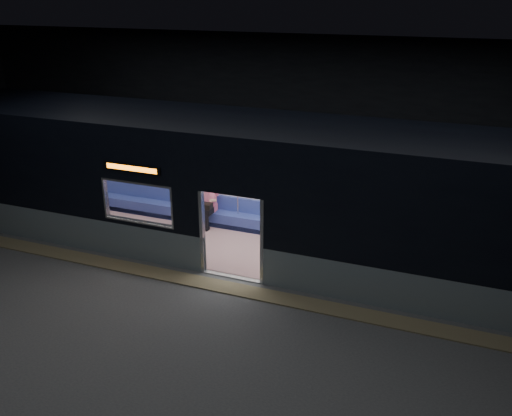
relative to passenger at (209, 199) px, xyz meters
The scene contains 7 objects.
station_floor 4.06m from the passenger, 63.11° to the right, with size 24.00×14.00×0.01m, color #47494C.
station_envelope 4.89m from the passenger, 63.11° to the right, with size 24.00×14.00×5.00m.
tactile_strip 3.59m from the passenger, 59.03° to the right, with size 22.80×0.50×0.03m, color #8C7F59.
metro_car 2.30m from the passenger, 29.17° to the right, with size 18.00×3.04×3.35m.
passenger is the anchor object (origin of this frame).
handbag 0.27m from the passenger, 78.40° to the right, with size 0.29×0.25×0.14m, color black.
transit_map 6.84m from the passenger, ahead, with size 1.03×0.03×0.67m, color white.
Camera 1 is at (4.51, -9.05, 6.20)m, focal length 38.00 mm.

